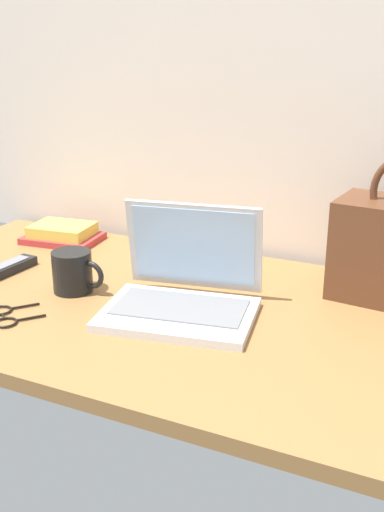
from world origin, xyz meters
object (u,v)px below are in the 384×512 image
Objects in this scene: laptop at (184,290)px; remote_control_far at (8,268)px; book_stack at (63,234)px; eyeglasses at (5,316)px; coffee_mug at (73,271)px.

laptop is 0.49m from remote_control_far.
eyeglasses is at bearing -66.92° from book_stack.
book_stack is (-0.20, 0.46, 0.02)m from eyeglasses.
laptop reaches higher than eyeglasses.
coffee_mug is 0.22m from remote_control_far.
coffee_mug is 0.38m from book_stack.
laptop is 2.69× the size of coffee_mug.
remote_control_far is (-0.22, 0.03, -0.04)m from coffee_mug.
eyeglasses is (0.17, -0.20, -0.01)m from remote_control_far.
laptop is 0.58m from book_stack.
laptop is 2.12× the size of remote_control_far.
laptop reaches higher than book_stack.
laptop reaches higher than coffee_mug.
coffee_mug is at bearing -6.68° from remote_control_far.
laptop is at bearing 2.93° from coffee_mug.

